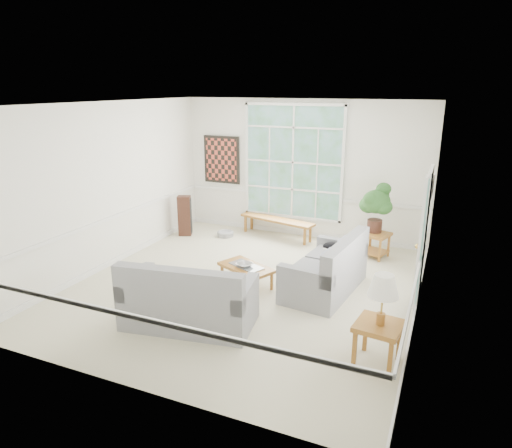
{
  "coord_description": "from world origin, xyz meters",
  "views": [
    {
      "loc": [
        2.96,
        -6.47,
        3.27
      ],
      "look_at": [
        0.1,
        0.2,
        1.05
      ],
      "focal_mm": 32.0,
      "sensor_mm": 36.0,
      "label": 1
    }
  ],
  "objects_px": {
    "loveseat_front": "(189,292)",
    "coffee_table": "(246,276)",
    "end_table": "(375,245)",
    "side_table": "(377,344)",
    "loveseat_right": "(325,264)"
  },
  "relations": [
    {
      "from": "loveseat_right",
      "to": "end_table",
      "type": "bearing_deg",
      "value": 81.74
    },
    {
      "from": "loveseat_front",
      "to": "coffee_table",
      "type": "bearing_deg",
      "value": 72.7
    },
    {
      "from": "coffee_table",
      "to": "loveseat_front",
      "type": "bearing_deg",
      "value": -73.37
    },
    {
      "from": "loveseat_front",
      "to": "end_table",
      "type": "xyz_separation_m",
      "value": [
        1.98,
        3.72,
        -0.24
      ]
    },
    {
      "from": "end_table",
      "to": "coffee_table",
      "type": "bearing_deg",
      "value": -128.54
    },
    {
      "from": "loveseat_front",
      "to": "side_table",
      "type": "relative_size",
      "value": 3.32
    },
    {
      "from": "coffee_table",
      "to": "side_table",
      "type": "relative_size",
      "value": 1.74
    },
    {
      "from": "loveseat_right",
      "to": "side_table",
      "type": "xyz_separation_m",
      "value": [
        1.14,
        -1.78,
        -0.2
      ]
    },
    {
      "from": "loveseat_right",
      "to": "loveseat_front",
      "type": "relative_size",
      "value": 0.96
    },
    {
      "from": "loveseat_front",
      "to": "coffee_table",
      "type": "distance_m",
      "value": 1.53
    },
    {
      "from": "loveseat_right",
      "to": "end_table",
      "type": "relative_size",
      "value": 3.5
    },
    {
      "from": "loveseat_front",
      "to": "end_table",
      "type": "distance_m",
      "value": 4.22
    },
    {
      "from": "end_table",
      "to": "side_table",
      "type": "distance_m",
      "value": 3.73
    },
    {
      "from": "loveseat_front",
      "to": "end_table",
      "type": "bearing_deg",
      "value": 52.56
    },
    {
      "from": "loveseat_front",
      "to": "side_table",
      "type": "distance_m",
      "value": 2.61
    }
  ]
}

